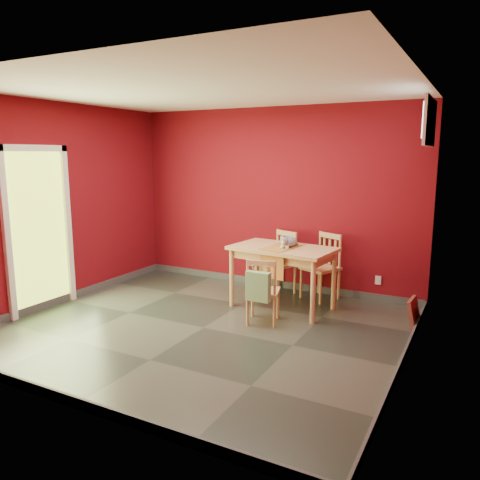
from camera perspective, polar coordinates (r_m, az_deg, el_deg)
The scene contains 13 objects.
ground at distance 5.63m, azimuth -4.47°, elevation -10.59°, with size 4.50×4.50×0.00m, color #2D342D.
room_shell at distance 5.61m, azimuth -4.48°, elevation -10.11°, with size 4.50×4.50×4.50m.
doorway at distance 6.52m, azimuth -23.39°, elevation 1.72°, with size 0.06×1.01×2.13m.
window at distance 5.47m, azimuth 22.09°, elevation 13.19°, with size 0.05×0.90×0.50m.
outlet_plate at distance 6.76m, azimuth 16.49°, elevation -4.72°, with size 0.08×0.01×0.12m, color silver.
dining_table at distance 6.14m, azimuth 5.23°, elevation -1.79°, with size 1.39×0.90×0.82m.
table_runner at distance 6.02m, azimuth 4.81°, elevation -1.55°, with size 0.41×0.73×0.36m.
chair_far_left at distance 6.86m, azimuth 4.84°, elevation -2.66°, with size 0.55×0.55×0.91m.
chair_far_right at distance 6.68m, azimuth 10.02°, elevation -3.09°, with size 0.57×0.57×0.92m.
chair_near at distance 5.63m, azimuth 2.77°, elevation -6.13°, with size 0.46×0.46×0.81m.
tote_bag at distance 5.42m, azimuth 2.22°, elevation -5.67°, with size 0.29×0.18×0.41m.
cat at distance 6.11m, azimuth 6.00°, elevation 0.02°, with size 0.20×0.38×0.19m, color slate, non-canonical shape.
picture_frame at distance 5.91m, azimuth 20.43°, elevation -8.37°, with size 0.14×0.36×0.36m.
Camera 1 is at (2.82, -4.43, 2.02)m, focal length 35.00 mm.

